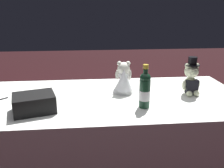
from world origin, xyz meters
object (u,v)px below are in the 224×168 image
at_px(teddy_bear_groom, 191,79).
at_px(gift_case_black, 34,103).
at_px(teddy_bear_bride, 124,79).
at_px(champagne_bottle, 145,90).

xyz_separation_m(teddy_bear_groom, gift_case_black, (1.12, 0.21, -0.07)).
height_order(teddy_bear_groom, gift_case_black, teddy_bear_groom).
height_order(teddy_bear_bride, gift_case_black, teddy_bear_bride).
bearing_deg(teddy_bear_bride, teddy_bear_groom, 171.03).
distance_m(teddy_bear_bride, gift_case_black, 0.69).
bearing_deg(teddy_bear_bride, gift_case_black, 25.27).
xyz_separation_m(champagne_bottle, gift_case_black, (0.72, -0.00, -0.07)).
bearing_deg(teddy_bear_groom, champagne_bottle, 27.69).
xyz_separation_m(teddy_bear_groom, champagne_bottle, (0.41, 0.21, 0.00)).
bearing_deg(gift_case_black, teddy_bear_groom, -169.32).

